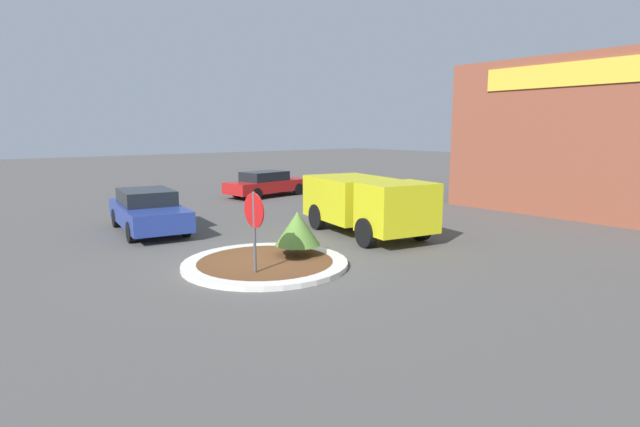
{
  "coord_description": "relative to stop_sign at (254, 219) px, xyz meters",
  "views": [
    {
      "loc": [
        10.69,
        -6.84,
        3.51
      ],
      "look_at": [
        -0.24,
        2.03,
        1.14
      ],
      "focal_mm": 28.0,
      "sensor_mm": 36.0,
      "label": 1
    }
  ],
  "objects": [
    {
      "name": "traffic_island",
      "position": [
        -0.73,
        0.76,
        -1.38
      ],
      "size": [
        4.31,
        4.31,
        0.13
      ],
      "color": "beige",
      "rests_on": "ground_plane"
    },
    {
      "name": "ground_plane",
      "position": [
        -0.73,
        0.76,
        -1.44
      ],
      "size": [
        120.0,
        120.0,
        0.0
      ],
      "primitive_type": "plane",
      "color": "#514F4C"
    },
    {
      "name": "island_shrub",
      "position": [
        -0.72,
        1.8,
        -0.57
      ],
      "size": [
        1.23,
        1.23,
        1.2
      ],
      "color": "brown",
      "rests_on": "traffic_island"
    },
    {
      "name": "storefront_building",
      "position": [
        1.62,
        16.59,
        1.77
      ],
      "size": [
        12.26,
        6.07,
        6.41
      ],
      "color": "brown",
      "rests_on": "ground_plane"
    },
    {
      "name": "parked_sedan_blue",
      "position": [
        -7.08,
        0.05,
        -0.7
      ],
      "size": [
        4.99,
        2.57,
        1.45
      ],
      "rotation": [
        0.0,
        0.0,
        -0.15
      ],
      "color": "navy",
      "rests_on": "ground_plane"
    },
    {
      "name": "stop_sign",
      "position": [
        0.0,
        0.0,
        0.0
      ],
      "size": [
        0.84,
        0.07,
        2.08
      ],
      "color": "#4C4C51",
      "rests_on": "ground_plane"
    },
    {
      "name": "utility_truck",
      "position": [
        -1.99,
        5.58,
        -0.33
      ],
      "size": [
        5.46,
        3.17,
        1.92
      ],
      "rotation": [
        0.0,
        0.0,
        -0.2
      ],
      "color": "gold",
      "rests_on": "ground_plane"
    },
    {
      "name": "parked_sedan_red",
      "position": [
        -12.32,
        8.38,
        -0.76
      ],
      "size": [
        2.37,
        4.95,
        1.34
      ],
      "rotation": [
        0.0,
        0.0,
        1.71
      ],
      "color": "#B21919",
      "rests_on": "ground_plane"
    }
  ]
}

